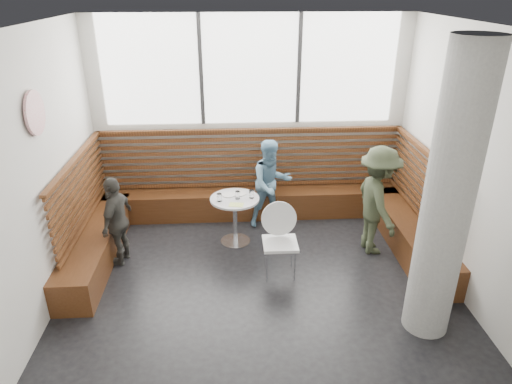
{
  "coord_description": "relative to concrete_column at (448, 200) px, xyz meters",
  "views": [
    {
      "loc": [
        -0.34,
        -4.62,
        3.61
      ],
      "look_at": [
        0.0,
        1.0,
        1.0
      ],
      "focal_mm": 32.0,
      "sensor_mm": 36.0,
      "label": 1
    }
  ],
  "objects": [
    {
      "name": "room",
      "position": [
        -1.85,
        0.6,
        0.0
      ],
      "size": [
        5.0,
        5.0,
        3.2
      ],
      "color": "silver",
      "rests_on": "ground"
    },
    {
      "name": "booth",
      "position": [
        -1.85,
        2.37,
        -1.19
      ],
      "size": [
        5.0,
        2.5,
        1.44
      ],
      "color": "#452511",
      "rests_on": "ground"
    },
    {
      "name": "concrete_column",
      "position": [
        0.0,
        0.0,
        0.0
      ],
      "size": [
        0.5,
        0.5,
        3.2
      ],
      "primitive_type": "cylinder",
      "color": "gray",
      "rests_on": "ground"
    },
    {
      "name": "wall_art",
      "position": [
        -4.31,
        1.0,
        0.7
      ],
      "size": [
        0.03,
        0.5,
        0.5
      ],
      "primitive_type": "cylinder",
      "rotation": [
        0.0,
        1.57,
        0.0
      ],
      "color": "white",
      "rests_on": "room"
    },
    {
      "name": "cafe_table",
      "position": [
        -2.14,
        1.97,
        -1.07
      ],
      "size": [
        0.72,
        0.72,
        0.74
      ],
      "color": "silver",
      "rests_on": "ground"
    },
    {
      "name": "cafe_chair",
      "position": [
        -1.56,
        1.17,
        -1.02
      ],
      "size": [
        0.47,
        0.46,
        0.99
      ],
      "rotation": [
        0.0,
        0.0,
        -0.0
      ],
      "color": "white",
      "rests_on": "ground"
    },
    {
      "name": "adult_man",
      "position": [
        -0.13,
        1.64,
        -0.8
      ],
      "size": [
        0.68,
        1.08,
        1.59
      ],
      "primitive_type": "imported",
      "rotation": [
        0.0,
        0.0,
        1.66
      ],
      "color": "#3A432C",
      "rests_on": "ground"
    },
    {
      "name": "child_back",
      "position": [
        -1.55,
        2.52,
        -0.89
      ],
      "size": [
        0.83,
        0.74,
        1.42
      ],
      "primitive_type": "imported",
      "rotation": [
        0.0,
        0.0,
        0.33
      ],
      "color": "#6B9BBA",
      "rests_on": "ground"
    },
    {
      "name": "child_left",
      "position": [
        -3.75,
        1.56,
        -0.96
      ],
      "size": [
        0.49,
        0.8,
        1.28
      ],
      "primitive_type": "imported",
      "rotation": [
        0.0,
        0.0,
        -1.82
      ],
      "color": "#43423D",
      "rests_on": "ground"
    },
    {
      "name": "plate_near",
      "position": [
        -2.23,
        2.07,
        -0.85
      ],
      "size": [
        0.19,
        0.19,
        0.01
      ],
      "primitive_type": "cylinder",
      "color": "white",
      "rests_on": "cafe_table"
    },
    {
      "name": "plate_far",
      "position": [
        -2.07,
        2.11,
        -0.85
      ],
      "size": [
        0.2,
        0.2,
        0.01
      ],
      "primitive_type": "cylinder",
      "color": "white",
      "rests_on": "cafe_table"
    },
    {
      "name": "glass_left",
      "position": [
        -2.36,
        1.88,
        -0.8
      ],
      "size": [
        0.07,
        0.07,
        0.11
      ],
      "primitive_type": "cylinder",
      "color": "white",
      "rests_on": "cafe_table"
    },
    {
      "name": "glass_mid",
      "position": [
        -2.1,
        1.95,
        -0.8
      ],
      "size": [
        0.07,
        0.07,
        0.12
      ],
      "primitive_type": "cylinder",
      "color": "white",
      "rests_on": "cafe_table"
    },
    {
      "name": "glass_right",
      "position": [
        -1.89,
        1.97,
        -0.8
      ],
      "size": [
        0.08,
        0.08,
        0.12
      ],
      "primitive_type": "cylinder",
      "color": "white",
      "rests_on": "cafe_table"
    },
    {
      "name": "menu_card",
      "position": [
        -2.12,
        1.75,
        -0.86
      ],
      "size": [
        0.22,
        0.18,
        0.0
      ],
      "primitive_type": "cube",
      "rotation": [
        0.0,
        0.0,
        -0.19
      ],
      "color": "#A5C64C",
      "rests_on": "cafe_table"
    }
  ]
}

